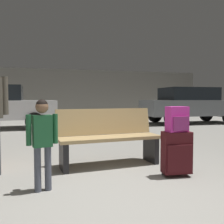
% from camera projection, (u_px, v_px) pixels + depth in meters
% --- Properties ---
extents(ground_plane, '(18.00, 18.00, 0.10)m').
position_uv_depth(ground_plane, '(79.00, 142.00, 6.33)').
color(ground_plane, gray).
extents(garage_back_wall, '(18.00, 0.12, 2.80)m').
position_uv_depth(garage_back_wall, '(59.00, 93.00, 14.79)').
color(garage_back_wall, slate).
rests_on(garage_back_wall, ground_plane).
extents(bench, '(1.64, 0.68, 0.89)m').
position_uv_depth(bench, '(108.00, 137.00, 3.93)').
color(bench, tan).
rests_on(bench, ground_plane).
extents(suitcase, '(0.40, 0.26, 0.60)m').
position_uv_depth(suitcase, '(177.00, 153.00, 3.36)').
color(suitcase, '#471419').
rests_on(suitcase, ground_plane).
extents(backpack_bright, '(0.29, 0.21, 0.34)m').
position_uv_depth(backpack_bright, '(177.00, 119.00, 3.34)').
color(backpack_bright, '#D833A5').
rests_on(backpack_bright, suitcase).
extents(child, '(0.35, 0.20, 1.04)m').
position_uv_depth(child, '(42.00, 135.00, 2.80)').
color(child, '#4C5160').
rests_on(child, ground_plane).
extents(parked_car_side, '(4.13, 1.86, 1.51)m').
position_uv_depth(parked_car_side, '(190.00, 104.00, 10.58)').
color(parked_car_side, slate).
rests_on(parked_car_side, ground_plane).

